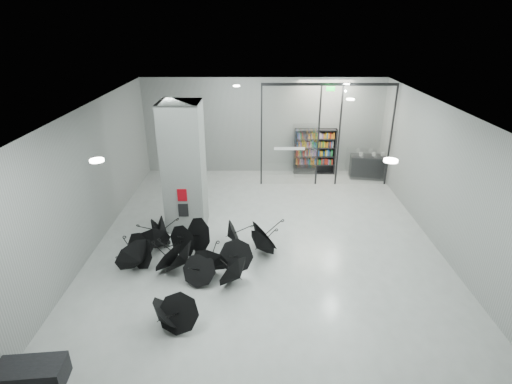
{
  "coord_description": "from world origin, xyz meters",
  "views": [
    {
      "loc": [
        -0.28,
        -9.39,
        6.2
      ],
      "look_at": [
        -0.3,
        1.5,
        1.4
      ],
      "focal_mm": 27.88,
      "sensor_mm": 36.0,
      "label": 1
    }
  ],
  "objects_px": {
    "shop_counter": "(370,167)",
    "umbrella_cluster": "(193,257)",
    "bench": "(25,375)",
    "bookshelf": "(315,152)",
    "column": "(184,167)"
  },
  "relations": [
    {
      "from": "bench",
      "to": "shop_counter",
      "type": "bearing_deg",
      "value": 43.44
    },
    {
      "from": "shop_counter",
      "to": "umbrella_cluster",
      "type": "distance_m",
      "value": 9.18
    },
    {
      "from": "bench",
      "to": "shop_counter",
      "type": "xyz_separation_m",
      "value": [
        8.93,
        10.33,
        0.25
      ]
    },
    {
      "from": "bookshelf",
      "to": "shop_counter",
      "type": "bearing_deg",
      "value": -13.21
    },
    {
      "from": "shop_counter",
      "to": "umbrella_cluster",
      "type": "height_order",
      "value": "umbrella_cluster"
    },
    {
      "from": "bench",
      "to": "column",
      "type": "bearing_deg",
      "value": 66.24
    },
    {
      "from": "bench",
      "to": "shop_counter",
      "type": "height_order",
      "value": "shop_counter"
    },
    {
      "from": "column",
      "to": "shop_counter",
      "type": "relative_size",
      "value": 2.49
    },
    {
      "from": "bench",
      "to": "bookshelf",
      "type": "relative_size",
      "value": 0.73
    },
    {
      "from": "column",
      "to": "shop_counter",
      "type": "xyz_separation_m",
      "value": [
        6.93,
        4.19,
        -1.52
      ]
    },
    {
      "from": "bookshelf",
      "to": "umbrella_cluster",
      "type": "distance_m",
      "value": 8.27
    },
    {
      "from": "umbrella_cluster",
      "to": "bookshelf",
      "type": "bearing_deg",
      "value": 59.43
    },
    {
      "from": "column",
      "to": "umbrella_cluster",
      "type": "relative_size",
      "value": 0.86
    },
    {
      "from": "bookshelf",
      "to": "umbrella_cluster",
      "type": "xyz_separation_m",
      "value": [
        -4.19,
        -7.1,
        -0.67
      ]
    },
    {
      "from": "shop_counter",
      "to": "umbrella_cluster",
      "type": "bearing_deg",
      "value": -127.01
    }
  ]
}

